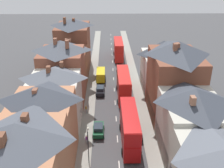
{
  "coord_description": "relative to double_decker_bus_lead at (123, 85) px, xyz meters",
  "views": [
    {
      "loc": [
        -1.59,
        -16.42,
        25.92
      ],
      "look_at": [
        -0.53,
        34.98,
        1.84
      ],
      "focal_mm": 42.0,
      "sensor_mm": 36.0,
      "label": 1
    }
  ],
  "objects": [
    {
      "name": "pavement_left",
      "position": [
        -6.89,
        5.47,
        -2.75
      ],
      "size": [
        2.2,
        104.0,
        0.14
      ],
      "primitive_type": "cube",
      "color": "gray",
      "rests_on": "ground"
    },
    {
      "name": "car_far_grey",
      "position": [
        1.31,
        12.44,
        -1.97
      ],
      "size": [
        1.9,
        4.18,
        1.69
      ],
      "color": "black",
      "rests_on": "ground"
    },
    {
      "name": "pavement_right",
      "position": [
        3.31,
        5.47,
        -2.75
      ],
      "size": [
        2.2,
        104.0,
        0.14
      ],
      "primitive_type": "cube",
      "color": "gray",
      "rests_on": "ground"
    },
    {
      "name": "double_decker_bus_mid_street",
      "position": [
        0.0,
        24.35,
        0.0
      ],
      "size": [
        2.74,
        10.8,
        5.3
      ],
      "color": "red",
      "rests_on": "ground"
    },
    {
      "name": "car_mid_white",
      "position": [
        -4.89,
        -12.95,
        -1.99
      ],
      "size": [
        1.9,
        4.01,
        1.64
      ],
      "color": "#144728",
      "rests_on": "ground"
    },
    {
      "name": "car_mid_black",
      "position": [
        0.01,
        35.96,
        -2.01
      ],
      "size": [
        1.9,
        4.44,
        1.59
      ],
      "color": "#144728",
      "rests_on": "ground"
    },
    {
      "name": "centre_line_dashes",
      "position": [
        -1.79,
        3.47,
        -2.81
      ],
      "size": [
        0.14,
        97.8,
        0.01
      ],
      "color": "silver",
      "rests_on": "ground"
    },
    {
      "name": "car_parked_left_a",
      "position": [
        1.31,
        -13.59,
        -1.99
      ],
      "size": [
        1.9,
        4.31,
        1.64
      ],
      "color": "black",
      "rests_on": "ground"
    },
    {
      "name": "terrace_row_left",
      "position": [
        -11.98,
        -11.58,
        3.27
      ],
      "size": [
        8.0,
        67.09,
        13.79
      ],
      "color": "#ADB2B7",
      "rests_on": "ground"
    },
    {
      "name": "street_lamp",
      "position": [
        -6.04,
        -19.99,
        0.43
      ],
      "size": [
        0.2,
        1.12,
        5.5
      ],
      "color": "black",
      "rests_on": "ground"
    },
    {
      "name": "car_parked_right_a",
      "position": [
        -4.89,
        1.59,
        -1.96
      ],
      "size": [
        1.9,
        4.34,
        1.69
      ],
      "color": "black",
      "rests_on": "ground"
    },
    {
      "name": "pedestrian_mid_left",
      "position": [
        -6.63,
        -15.89,
        -1.78
      ],
      "size": [
        0.36,
        0.22,
        1.61
      ],
      "color": "gray",
      "rests_on": "pavement_left"
    },
    {
      "name": "delivery_van",
      "position": [
        -4.89,
        8.83,
        -1.48
      ],
      "size": [
        2.2,
        5.2,
        2.41
      ],
      "color": "yellow",
      "rests_on": "ground"
    },
    {
      "name": "car_parked_left_b",
      "position": [
        0.01,
        12.49,
        -1.97
      ],
      "size": [
        1.9,
        3.84,
        1.69
      ],
      "color": "#144728",
      "rests_on": "ground"
    },
    {
      "name": "pedestrian_mid_right",
      "position": [
        -7.34,
        -6.63,
        -1.78
      ],
      "size": [
        0.36,
        0.22,
        1.61
      ],
      "color": "gray",
      "rests_on": "pavement_left"
    },
    {
      "name": "terrace_row_right",
      "position": [
        8.39,
        -18.32,
        3.06
      ],
      "size": [
        8.0,
        54.1,
        14.18
      ],
      "color": "#B2704C",
      "rests_on": "ground"
    },
    {
      "name": "double_decker_bus_far_approaching",
      "position": [
        0.0,
        -15.24,
        0.0
      ],
      "size": [
        2.74,
        10.8,
        5.3
      ],
      "color": "red",
      "rests_on": "ground"
    },
    {
      "name": "double_decker_bus_lead",
      "position": [
        0.0,
        0.0,
        0.0
      ],
      "size": [
        2.74,
        10.8,
        5.3
      ],
      "color": "red",
      "rests_on": "ground"
    }
  ]
}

